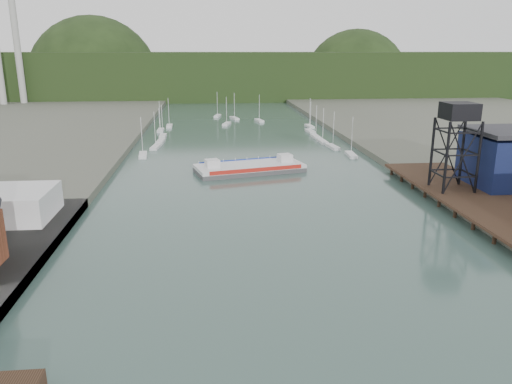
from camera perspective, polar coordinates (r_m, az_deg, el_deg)
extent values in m
cube|color=black|center=(90.60, 26.10, -1.98)|extent=(14.00, 70.00, 0.50)
cylinder|color=black|center=(87.96, 22.67, -2.83)|extent=(0.60, 0.60, 2.20)
cylinder|color=black|center=(95.03, 20.94, 3.60)|extent=(0.50, 0.50, 13.00)
cylinder|color=black|center=(97.83, 24.10, 3.59)|extent=(0.50, 0.50, 13.00)
cylinder|color=black|center=(100.33, 19.46, 4.35)|extent=(0.50, 0.50, 13.00)
cylinder|color=black|center=(102.98, 22.50, 4.32)|extent=(0.50, 0.50, 13.00)
cube|color=black|center=(97.81, 22.24, 8.56)|extent=(5.50, 5.50, 3.00)
cube|color=silver|center=(135.93, -12.79, 4.12)|extent=(2.67, 7.65, 0.90)
cube|color=silver|center=(146.79, -11.38, 5.06)|extent=(2.81, 7.67, 0.90)
cube|color=silver|center=(155.41, -10.86, 5.68)|extent=(2.35, 7.59, 0.90)
cube|color=silver|center=(165.16, -10.59, 6.28)|extent=(2.01, 7.50, 0.90)
cube|color=silver|center=(177.36, -10.85, 6.92)|extent=(2.00, 7.50, 0.90)
cube|color=silver|center=(186.86, -9.88, 7.42)|extent=(2.16, 7.54, 0.90)
cube|color=silver|center=(135.35, 10.80, 4.19)|extent=(2.53, 7.62, 0.90)
cube|color=silver|center=(145.67, 8.77, 5.10)|extent=(2.76, 7.67, 0.90)
cube|color=silver|center=(153.82, 7.61, 5.72)|extent=(2.22, 7.56, 0.90)
cube|color=silver|center=(162.43, 6.84, 6.28)|extent=(2.18, 7.54, 0.90)
cube|color=silver|center=(173.22, 6.20, 6.90)|extent=(2.46, 7.61, 0.90)
cube|color=silver|center=(184.89, 6.13, 7.47)|extent=(2.48, 7.61, 0.90)
cube|color=silver|center=(190.23, -3.37, 7.77)|extent=(3.78, 7.76, 0.90)
cube|color=silver|center=(199.04, 0.38, 8.16)|extent=(3.31, 7.74, 0.90)
cube|color=silver|center=(206.23, -2.47, 8.41)|extent=(3.76, 7.76, 0.90)
cube|color=silver|center=(213.93, -4.42, 8.65)|extent=(3.40, 7.74, 0.90)
cylinder|color=#A9A9A3|center=(278.83, -25.66, 14.99)|extent=(3.20, 3.20, 60.00)
cube|color=black|center=(328.70, -3.81, 13.22)|extent=(500.00, 120.00, 28.00)
sphere|color=black|center=(336.13, -17.86, 11.89)|extent=(80.00, 80.00, 80.00)
sphere|color=black|center=(353.31, 11.25, 12.17)|extent=(70.00, 70.00, 70.00)
cube|color=#48484B|center=(115.65, -0.75, 2.56)|extent=(26.27, 15.59, 0.98)
cube|color=silver|center=(115.45, -0.75, 2.99)|extent=(26.27, 15.59, 0.79)
cube|color=red|center=(110.84, 0.09, 2.54)|extent=(21.03, 5.46, 0.89)
cube|color=navy|center=(120.01, -1.52, 3.58)|extent=(21.03, 5.46, 0.89)
cube|color=silver|center=(112.70, -5.02, 3.22)|extent=(3.59, 3.59, 1.97)
cube|color=silver|center=(118.29, 3.32, 3.86)|extent=(3.59, 3.59, 1.97)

